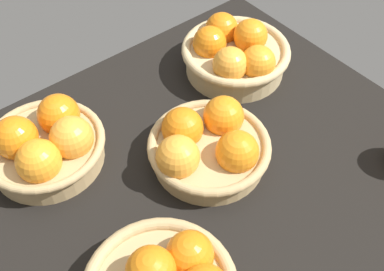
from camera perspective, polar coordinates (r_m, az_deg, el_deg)
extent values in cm
cube|color=black|center=(88.73, 1.56, -3.11)|extent=(84.00, 72.00, 3.00)
cylinder|color=tan|center=(89.26, -17.52, -1.89)|extent=(20.64, 20.64, 4.74)
torus|color=tan|center=(87.52, -17.87, -0.92)|extent=(22.19, 22.19, 1.56)
sphere|color=orange|center=(86.80, -20.97, -0.26)|extent=(7.88, 7.88, 7.88)
sphere|color=#F49E33|center=(84.46, -14.66, -0.25)|extent=(7.88, 7.88, 7.88)
sphere|color=orange|center=(83.03, -18.42, -3.04)|extent=(7.88, 7.88, 7.88)
sphere|color=orange|center=(88.95, -16.16, 2.49)|extent=(7.88, 7.88, 7.88)
sphere|color=orange|center=(67.75, -5.11, -16.36)|extent=(7.33, 7.33, 7.33)
sphere|color=orange|center=(70.16, -0.28, -14.52)|extent=(7.33, 7.33, 7.33)
cylinder|color=tan|center=(85.13, 1.85, -2.25)|extent=(20.90, 20.90, 4.31)
torus|color=tan|center=(83.46, 1.88, -1.32)|extent=(22.66, 22.66, 1.76)
sphere|color=orange|center=(81.10, 5.61, -2.03)|extent=(7.79, 7.79, 7.79)
sphere|color=#F49E33|center=(79.61, -1.76, -2.65)|extent=(7.79, 7.79, 7.79)
sphere|color=orange|center=(84.39, -1.18, 0.93)|extent=(7.79, 7.79, 7.79)
sphere|color=orange|center=(86.49, 3.91, 2.40)|extent=(7.79, 7.79, 7.79)
cylinder|color=tan|center=(103.24, 5.35, 9.28)|extent=(21.59, 21.59, 5.63)
torus|color=tan|center=(101.47, 5.46, 10.50)|extent=(23.60, 23.60, 2.00)
sphere|color=#F49E33|center=(95.28, 4.74, 8.75)|extent=(7.34, 7.34, 7.34)
sphere|color=orange|center=(101.45, 7.25, 12.12)|extent=(7.34, 7.34, 7.34)
sphere|color=orange|center=(100.65, 2.18, 11.36)|extent=(7.34, 7.34, 7.34)
sphere|color=orange|center=(96.53, 8.15, 8.89)|extent=(7.34, 7.34, 7.34)
sphere|color=orange|center=(104.79, 3.68, 13.01)|extent=(7.34, 7.34, 7.34)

